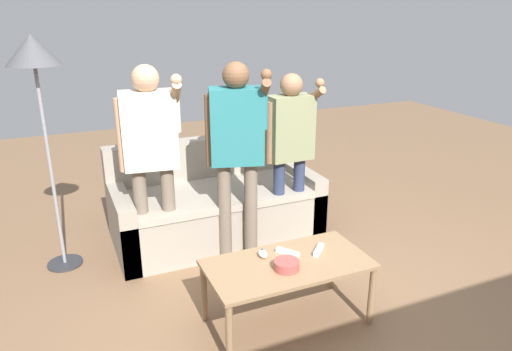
{
  "coord_description": "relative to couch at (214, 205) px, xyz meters",
  "views": [
    {
      "loc": [
        -1.44,
        -2.39,
        2.04
      ],
      "look_at": [
        -0.18,
        0.52,
        0.9
      ],
      "focal_mm": 33.35,
      "sensor_mm": 36.0,
      "label": 1
    }
  ],
  "objects": [
    {
      "name": "couch",
      "position": [
        0.0,
        0.0,
        0.0
      ],
      "size": [
        1.82,
        0.9,
        0.86
      ],
      "color": "#9E9384",
      "rests_on": "ground"
    },
    {
      "name": "coffee_table",
      "position": [
        0.02,
        -1.43,
        0.1
      ],
      "size": [
        1.07,
        0.55,
        0.45
      ],
      "color": "#997551",
      "rests_on": "ground"
    },
    {
      "name": "player_right",
      "position": [
        0.56,
        -0.41,
        0.66
      ],
      "size": [
        0.45,
        0.29,
        1.52
      ],
      "color": "#2D3856",
      "rests_on": "ground"
    },
    {
      "name": "ground_plane",
      "position": [
        0.19,
        -1.45,
        -0.3
      ],
      "size": [
        12.0,
        12.0,
        0.0
      ],
      "primitive_type": "plane",
      "color": "brown"
    },
    {
      "name": "game_remote_wand_near",
      "position": [
        0.28,
        -1.38,
        0.17
      ],
      "size": [
        0.14,
        0.14,
        0.03
      ],
      "color": "white",
      "rests_on": "coffee_table"
    },
    {
      "name": "floor_lamp",
      "position": [
        -1.33,
        -0.02,
        1.33
      ],
      "size": [
        0.39,
        0.39,
        1.85
      ],
      "color": "#2D2D33",
      "rests_on": "ground"
    },
    {
      "name": "game_remote_wand_far",
      "position": [
        0.07,
        -1.33,
        0.17
      ],
      "size": [
        0.12,
        0.16,
        0.03
      ],
      "color": "white",
      "rests_on": "coffee_table"
    },
    {
      "name": "player_left",
      "position": [
        -0.61,
        -0.34,
        0.73
      ],
      "size": [
        0.48,
        0.38,
        1.64
      ],
      "color": "#756656",
      "rests_on": "ground"
    },
    {
      "name": "player_center",
      "position": [
        0.03,
        -0.52,
        0.74
      ],
      "size": [
        0.48,
        0.43,
        1.65
      ],
      "color": "#756656",
      "rests_on": "ground"
    },
    {
      "name": "snack_bowl",
      "position": [
        -0.02,
        -1.5,
        0.18
      ],
      "size": [
        0.16,
        0.16,
        0.06
      ],
      "primitive_type": "cylinder",
      "color": "#B24C47",
      "rests_on": "coffee_table"
    },
    {
      "name": "game_remote_nunchuk",
      "position": [
        -0.1,
        -1.3,
        0.18
      ],
      "size": [
        0.06,
        0.09,
        0.05
      ],
      "color": "white",
      "rests_on": "coffee_table"
    }
  ]
}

